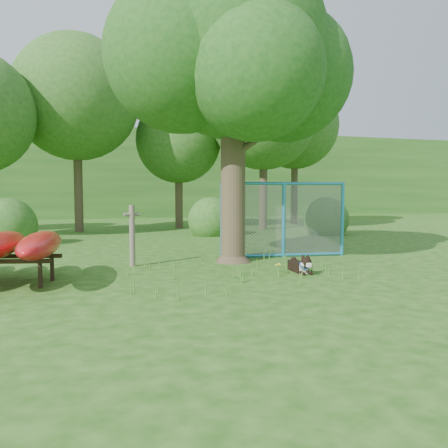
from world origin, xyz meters
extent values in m
plane|color=#1E4A0E|center=(0.00, 0.00, 0.00)|extent=(80.00, 80.00, 0.00)
cylinder|color=#3E3222|center=(0.78, 2.39, 2.27)|extent=(0.73, 0.73, 4.54)
cone|color=#3E3222|center=(0.78, 2.39, 0.23)|extent=(1.09, 1.09, 0.45)
sphere|color=#1A4E16|center=(0.78, 2.39, 5.09)|extent=(4.36, 4.36, 4.36)
sphere|color=#1A4E16|center=(2.15, 2.53, 4.54)|extent=(3.27, 3.27, 3.27)
sphere|color=#1A4E16|center=(-0.46, 2.39, 4.73)|extent=(3.45, 3.45, 3.45)
sphere|color=#1A4E16|center=(0.89, 1.21, 4.18)|extent=(2.91, 2.91, 2.91)
sphere|color=#1A4E16|center=(0.55, 3.50, 5.45)|extent=(3.09, 3.09, 3.09)
cylinder|color=#3E3222|center=(1.30, 2.23, 2.91)|extent=(1.29, 0.23, 0.97)
cylinder|color=#3E3222|center=(0.40, 2.69, 3.27)|extent=(0.83, 0.88, 0.93)
cylinder|color=#615849|center=(-1.59, 2.40, 0.69)|extent=(0.16, 0.16, 1.38)
cylinder|color=#615849|center=(-1.59, 2.40, 1.17)|extent=(0.38, 0.17, 0.07)
cylinder|color=black|center=(-3.31, 0.55, 0.23)|extent=(0.09, 0.09, 0.45)
cylinder|color=black|center=(-3.17, 1.17, 0.23)|extent=(0.09, 0.09, 0.45)
ellipsoid|color=red|center=(-3.33, 0.88, 0.73)|extent=(0.77, 2.75, 0.44)
cube|color=black|center=(1.69, 0.75, 0.10)|extent=(0.25, 0.61, 0.21)
cube|color=white|center=(1.67, 0.50, 0.09)|extent=(0.19, 0.13, 0.19)
sphere|color=black|center=(1.67, 0.34, 0.26)|extent=(0.22, 0.22, 0.22)
cube|color=white|center=(1.66, 0.24, 0.22)|extent=(0.09, 0.12, 0.08)
sphere|color=white|center=(1.60, 0.33, 0.22)|extent=(0.10, 0.10, 0.10)
sphere|color=white|center=(1.73, 0.32, 0.22)|extent=(0.10, 0.10, 0.10)
cone|color=black|center=(1.61, 0.38, 0.38)|extent=(0.10, 0.11, 0.11)
cone|color=black|center=(1.73, 0.37, 0.38)|extent=(0.09, 0.10, 0.11)
cylinder|color=black|center=(1.59, 0.37, 0.04)|extent=(0.07, 0.26, 0.06)
cylinder|color=black|center=(1.74, 0.36, 0.04)|extent=(0.07, 0.26, 0.06)
sphere|color=black|center=(1.75, 1.07, 0.19)|extent=(0.14, 0.14, 0.14)
torus|color=blue|center=(1.67, 0.41, 0.21)|extent=(0.22, 0.07, 0.22)
cylinder|color=#288BBC|center=(0.66, 2.92, 0.97)|extent=(0.09, 0.09, 1.94)
cylinder|color=#288BBC|center=(2.26, 2.74, 0.97)|extent=(0.09, 0.09, 1.94)
cylinder|color=#288BBC|center=(3.86, 2.57, 0.97)|extent=(0.09, 0.09, 1.94)
cylinder|color=#288BBC|center=(2.26, 2.74, 1.89)|extent=(3.21, 0.43, 0.08)
cylinder|color=#288BBC|center=(2.26, 2.74, 0.05)|extent=(3.21, 0.43, 0.08)
plane|color=slate|center=(2.26, 2.74, 0.97)|extent=(3.21, 0.35, 3.23)
cylinder|color=#467B28|center=(1.11, 0.46, 0.11)|extent=(0.02, 0.02, 0.21)
sphere|color=yellow|center=(1.11, 0.46, 0.21)|extent=(0.04, 0.04, 0.04)
sphere|color=yellow|center=(1.14, 0.49, 0.22)|extent=(0.04, 0.04, 0.04)
sphere|color=yellow|center=(1.07, 0.47, 0.20)|extent=(0.04, 0.04, 0.04)
sphere|color=yellow|center=(1.14, 0.43, 0.21)|extent=(0.04, 0.04, 0.04)
sphere|color=yellow|center=(1.09, 0.43, 0.22)|extent=(0.04, 0.04, 0.04)
cylinder|color=#3E3222|center=(-3.00, 12.00, 2.62)|extent=(0.36, 0.36, 5.25)
sphere|color=#295B1D|center=(-3.00, 12.00, 5.62)|extent=(5.20, 5.20, 5.20)
cylinder|color=#3E3222|center=(1.50, 13.00, 1.92)|extent=(0.36, 0.36, 3.85)
sphere|color=#295B1D|center=(1.50, 13.00, 4.12)|extent=(4.00, 4.00, 4.00)
cylinder|color=#3E3222|center=(5.00, 11.00, 2.38)|extent=(0.36, 0.36, 4.76)
sphere|color=#295B1D|center=(5.00, 11.00, 5.10)|extent=(4.80, 4.80, 4.80)
cylinder|color=#3E3222|center=(8.00, 14.00, 2.45)|extent=(0.36, 0.36, 4.90)
sphere|color=#295B1D|center=(8.00, 14.00, 5.25)|extent=(4.60, 4.60, 4.60)
sphere|color=#295B1D|center=(-5.00, 7.50, 0.00)|extent=(1.80, 1.80, 1.80)
sphere|color=#295B1D|center=(6.50, 8.00, 0.00)|extent=(1.80, 1.80, 1.80)
sphere|color=#295B1D|center=(2.00, 9.00, 0.00)|extent=(1.80, 1.80, 1.80)
cube|color=#295B1D|center=(0.00, 28.00, 3.00)|extent=(80.00, 12.00, 6.00)
camera|label=1|loc=(-2.41, -7.50, 1.64)|focal=35.00mm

